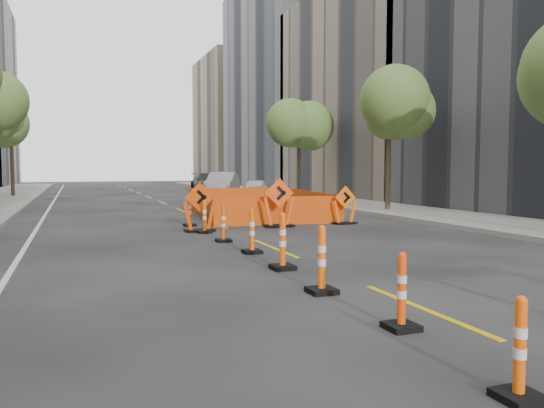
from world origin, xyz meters
name	(u,v)px	position (x,y,z in m)	size (l,w,h in m)	color
ground_plane	(353,281)	(0.00, 0.00, 0.00)	(140.00, 140.00, 0.00)	black
sidewalk_right	(399,210)	(9.00, 12.00, 0.07)	(4.00, 90.00, 0.15)	gray
bld_right_c	(402,96)	(17.00, 23.80, 7.00)	(12.00, 16.00, 14.00)	gray
bld_right_d	(306,86)	(17.00, 40.20, 10.00)	(12.00, 18.00, 20.00)	gray
bld_right_e	(249,121)	(17.00, 58.60, 8.00)	(12.00, 14.00, 16.00)	tan
tree_l_d	(11,128)	(-8.40, 30.00, 4.53)	(2.80, 2.80, 5.95)	#382B1E
tree_r_b	(389,110)	(8.40, 12.00, 4.53)	(2.80, 2.80, 5.95)	#382B1E
tree_r_c	(299,126)	(8.40, 22.00, 4.53)	(2.80, 2.80, 5.95)	#382B1E
channelizer_0	(520,348)	(-1.04, -4.76, 0.46)	(0.36, 0.36, 0.92)	#EF4E0A
channelizer_1	(402,291)	(-0.83, -2.70, 0.49)	(0.38, 0.38, 0.97)	#F0400A
channelizer_2	(322,259)	(-0.93, -0.64, 0.55)	(0.43, 0.43, 1.10)	#FF5A0A
channelizer_3	(283,241)	(-0.79, 1.42, 0.56)	(0.44, 0.44, 1.13)	#F5510A
channelizer_4	(252,231)	(-0.75, 3.48, 0.53)	(0.41, 0.41, 1.05)	#FF550A
channelizer_5	(223,224)	(-0.88, 5.53, 0.50)	(0.39, 0.39, 1.00)	#EF490A
channelizer_6	(205,217)	(-0.91, 7.59, 0.51)	(0.40, 0.40, 1.01)	orange
channelizer_7	(190,211)	(-0.95, 9.65, 0.51)	(0.40, 0.40, 1.01)	#E95109
chevron_sign_left	(200,207)	(-0.97, 8.03, 0.77)	(1.03, 0.62, 1.54)	#DB3F09
chevron_sign_center	(279,203)	(1.81, 8.34, 0.82)	(1.09, 0.66, 1.64)	#FF420A
chevron_sign_right	(345,205)	(4.33, 8.40, 0.68)	(0.90, 0.54, 1.35)	#FF5E0A
safety_fence	(256,203)	(2.50, 12.84, 0.50)	(4.66, 7.94, 0.99)	#FF4A0D
parked_car_near	(256,189)	(5.71, 22.33, 0.66)	(1.56, 3.89, 1.33)	#BDBDBF
parked_car_mid	(222,184)	(4.98, 27.42, 0.84)	(1.77, 5.09, 1.68)	gray
parked_car_far	(206,182)	(5.70, 35.25, 0.75)	(2.10, 5.17, 1.50)	black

